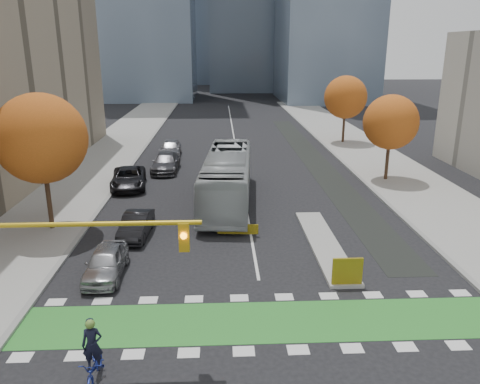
{
  "coord_description": "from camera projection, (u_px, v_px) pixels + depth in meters",
  "views": [
    {
      "loc": [
        -1.78,
        -14.95,
        10.6
      ],
      "look_at": [
        -0.69,
        9.6,
        3.0
      ],
      "focal_mm": 35.0,
      "sensor_mm": 36.0,
      "label": 1
    }
  ],
  "objects": [
    {
      "name": "ground",
      "position": [
        270.0,
        344.0,
        17.47
      ],
      "size": [
        300.0,
        300.0,
        0.0
      ],
      "primitive_type": "plane",
      "color": "black",
      "rests_on": "ground"
    },
    {
      "name": "sidewalk_west",
      "position": [
        68.0,
        191.0,
        35.97
      ],
      "size": [
        7.0,
        120.0,
        0.15
      ],
      "primitive_type": "cube",
      "color": "gray",
      "rests_on": "ground"
    },
    {
      "name": "sidewalk_east",
      "position": [
        413.0,
        186.0,
        37.11
      ],
      "size": [
        7.0,
        120.0,
        0.15
      ],
      "primitive_type": "cube",
      "color": "gray",
      "rests_on": "ground"
    },
    {
      "name": "curb_west",
      "position": [
        114.0,
        190.0,
        36.12
      ],
      "size": [
        0.3,
        120.0,
        0.16
      ],
      "primitive_type": "cube",
      "color": "gray",
      "rests_on": "ground"
    },
    {
      "name": "curb_east",
      "position": [
        369.0,
        187.0,
        36.96
      ],
      "size": [
        0.3,
        120.0,
        0.16
      ],
      "primitive_type": "cube",
      "color": "gray",
      "rests_on": "ground"
    },
    {
      "name": "bike_crossing",
      "position": [
        266.0,
        321.0,
        18.9
      ],
      "size": [
        20.0,
        3.0,
        0.01
      ],
      "primitive_type": "cube",
      "color": "#29802A",
      "rests_on": "ground"
    },
    {
      "name": "centre_line",
      "position": [
        235.0,
        141.0,
        55.65
      ],
      "size": [
        0.15,
        70.0,
        0.01
      ],
      "primitive_type": "cube",
      "color": "silver",
      "rests_on": "ground"
    },
    {
      "name": "bike_lane_paint",
      "position": [
        313.0,
        159.0,
        46.42
      ],
      "size": [
        2.5,
        50.0,
        0.01
      ],
      "primitive_type": "cube",
      "color": "black",
      "rests_on": "ground"
    },
    {
      "name": "median_island",
      "position": [
        324.0,
        244.0,
        26.21
      ],
      "size": [
        1.6,
        10.0,
        0.16
      ],
      "primitive_type": "cube",
      "color": "gray",
      "rests_on": "ground"
    },
    {
      "name": "hazard_board",
      "position": [
        347.0,
        271.0,
        21.42
      ],
      "size": [
        1.4,
        0.12,
        1.3
      ],
      "primitive_type": "cube",
      "color": "yellow",
      "rests_on": "median_island"
    },
    {
      "name": "tree_west",
      "position": [
        41.0,
        139.0,
        26.76
      ],
      "size": [
        5.2,
        5.2,
        8.22
      ],
      "color": "#332114",
      "rests_on": "ground"
    },
    {
      "name": "tree_east_near",
      "position": [
        391.0,
        122.0,
        37.54
      ],
      "size": [
        4.4,
        4.4,
        7.08
      ],
      "color": "#332114",
      "rests_on": "ground"
    },
    {
      "name": "tree_east_far",
      "position": [
        346.0,
        97.0,
        52.72
      ],
      "size": [
        4.8,
        4.8,
        7.65
      ],
      "color": "#332114",
      "rests_on": "ground"
    },
    {
      "name": "traffic_signal_west",
      "position": [
        35.0,
        255.0,
        15.46
      ],
      "size": [
        8.53,
        0.56,
        5.2
      ],
      "color": "#BF9914",
      "rests_on": "ground"
    },
    {
      "name": "cyclist",
      "position": [
        94.0,
        362.0,
        15.25
      ],
      "size": [
        0.8,
        2.07,
        2.36
      ],
      "rotation": [
        0.0,
        0.0,
        0.04
      ],
      "color": "navy",
      "rests_on": "ground"
    },
    {
      "name": "bus",
      "position": [
        227.0,
        178.0,
        32.92
      ],
      "size": [
        4.08,
        13.35,
        3.66
      ],
      "primitive_type": "imported",
      "rotation": [
        0.0,
        0.0,
        -0.08
      ],
      "color": "#A4AAAC",
      "rests_on": "ground"
    },
    {
      "name": "parked_car_a",
      "position": [
        106.0,
        262.0,
        22.49
      ],
      "size": [
        1.72,
        4.22,
        1.44
      ],
      "primitive_type": "imported",
      "rotation": [
        0.0,
        0.0,
        0.01
      ],
      "color": "gray",
      "rests_on": "ground"
    },
    {
      "name": "parked_car_b",
      "position": [
        136.0,
        225.0,
        27.29
      ],
      "size": [
        1.68,
        4.25,
        1.38
      ],
      "primitive_type": "imported",
      "rotation": [
        0.0,
        0.0,
        -0.05
      ],
      "color": "black",
      "rests_on": "ground"
    },
    {
      "name": "parked_car_c",
      "position": [
        166.0,
        163.0,
        41.71
      ],
      "size": [
        2.34,
        5.5,
        1.58
      ],
      "primitive_type": "imported",
      "rotation": [
        0.0,
        0.0,
        -0.02
      ],
      "color": "#4A494E",
      "rests_on": "ground"
    },
    {
      "name": "parked_car_d",
      "position": [
        129.0,
        178.0,
        36.84
      ],
      "size": [
        3.25,
        5.85,
        1.55
      ],
      "primitive_type": "imported",
      "rotation": [
        0.0,
        0.0,
        0.13
      ],
      "color": "black",
      "rests_on": "ground"
    },
    {
      "name": "parked_car_e",
      "position": [
        171.0,
        148.0,
        47.38
      ],
      "size": [
        2.13,
        5.02,
        1.69
      ],
      "primitive_type": "imported",
      "rotation": [
        0.0,
        0.0,
        0.03
      ],
      "color": "#99999E",
      "rests_on": "ground"
    }
  ]
}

